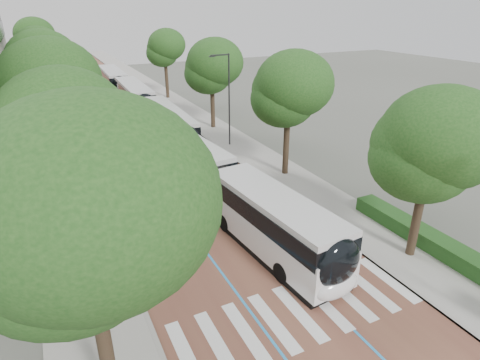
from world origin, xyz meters
name	(u,v)px	position (x,y,z in m)	size (l,w,h in m)	color
ground	(309,330)	(0.00, 0.00, 0.00)	(160.00, 160.00, 0.00)	#51544C
road	(117,111)	(0.00, 40.00, 0.01)	(11.00, 140.00, 0.02)	brown
sidewalk_left	(49,117)	(-7.50, 40.00, 0.06)	(4.00, 140.00, 0.12)	#9A9892
sidewalk_right	(176,104)	(7.50, 40.00, 0.06)	(4.00, 140.00, 0.12)	#9A9892
kerb_left	(67,115)	(-5.60, 40.00, 0.06)	(0.20, 140.00, 0.14)	gray
kerb_right	(161,105)	(5.60, 40.00, 0.06)	(0.20, 140.00, 0.14)	gray
zebra_crossing	(299,312)	(0.20, 1.00, 0.03)	(10.55, 3.60, 0.01)	silver
lane_line_left	(103,112)	(-1.60, 40.00, 0.02)	(0.12, 126.00, 0.01)	#2989CE
lane_line_right	(130,109)	(1.60, 40.00, 0.02)	(0.12, 126.00, 0.01)	#2989CE
hedge	(465,260)	(9.10, 0.00, 0.52)	(1.20, 14.00, 0.80)	#1C4618
streetlight_far	(227,93)	(6.62, 22.00, 4.82)	(1.82, 0.20, 8.00)	#303033
lamp_post_left	(103,189)	(-6.10, 8.00, 4.12)	(0.14, 0.14, 8.00)	#303033
trees_left	(44,82)	(-7.50, 21.53, 6.95)	(6.43, 60.88, 9.78)	black
trees_right	(248,81)	(7.70, 20.18, 6.07)	(5.61, 47.22, 8.57)	black
lead_bus	(236,196)	(1.26, 9.29, 1.63)	(4.03, 18.54, 3.20)	black
bus_queued_0	(168,127)	(1.99, 24.90, 1.62)	(2.91, 12.47, 3.20)	silver
bus_queued_1	(135,98)	(2.13, 38.62, 1.62)	(2.83, 12.46, 3.20)	silver
bus_queued_2	(114,81)	(1.93, 51.43, 1.62)	(2.84, 12.46, 3.20)	silver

